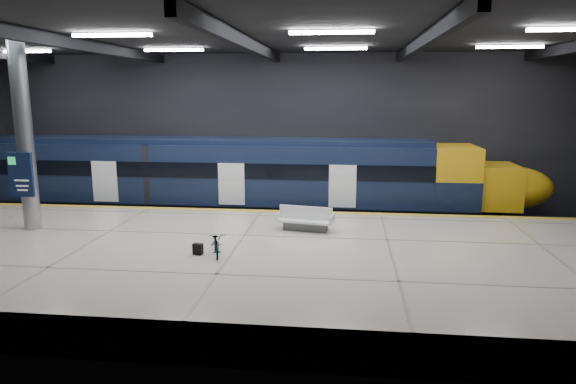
# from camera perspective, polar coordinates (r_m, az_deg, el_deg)

# --- Properties ---
(ground) EXTENTS (30.00, 30.00, 0.00)m
(ground) POSITION_cam_1_polar(r_m,az_deg,el_deg) (19.60, -4.22, -7.09)
(ground) COLOR black
(ground) RESTS_ON ground
(room_shell) EXTENTS (30.10, 16.10, 8.05)m
(room_shell) POSITION_cam_1_polar(r_m,az_deg,el_deg) (18.64, -4.47, 9.87)
(room_shell) COLOR black
(room_shell) RESTS_ON ground
(platform) EXTENTS (30.00, 11.00, 1.10)m
(platform) POSITION_cam_1_polar(r_m,az_deg,el_deg) (17.11, -5.80, -7.92)
(platform) COLOR beige
(platform) RESTS_ON ground
(safety_strip) EXTENTS (30.00, 0.40, 0.01)m
(safety_strip) POSITION_cam_1_polar(r_m,az_deg,el_deg) (21.91, -2.94, -2.11)
(safety_strip) COLOR gold
(safety_strip) RESTS_ON platform
(rails) EXTENTS (30.00, 1.52, 0.16)m
(rails) POSITION_cam_1_polar(r_m,az_deg,el_deg) (24.80, -1.88, -2.98)
(rails) COLOR gray
(rails) RESTS_ON ground
(train) EXTENTS (29.40, 2.84, 3.79)m
(train) POSITION_cam_1_polar(r_m,az_deg,el_deg) (24.95, -8.30, 1.64)
(train) COLOR black
(train) RESTS_ON ground
(bench) EXTENTS (2.16, 1.20, 0.90)m
(bench) POSITION_cam_1_polar(r_m,az_deg,el_deg) (18.83, 1.98, -3.33)
(bench) COLOR #595B60
(bench) RESTS_ON platform
(bicycle) EXTENTS (0.91, 1.53, 0.76)m
(bicycle) POSITION_cam_1_polar(r_m,az_deg,el_deg) (16.14, -7.95, -5.67)
(bicycle) COLOR #99999E
(bicycle) RESTS_ON platform
(pannier_bag) EXTENTS (0.33, 0.24, 0.35)m
(pannier_bag) POSITION_cam_1_polar(r_m,az_deg,el_deg) (16.36, -9.98, -6.26)
(pannier_bag) COLOR black
(pannier_bag) RESTS_ON platform
(info_column) EXTENTS (0.90, 0.78, 6.90)m
(info_column) POSITION_cam_1_polar(r_m,az_deg,el_deg) (20.82, -27.27, 5.34)
(info_column) COLOR #9EA0A5
(info_column) RESTS_ON platform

